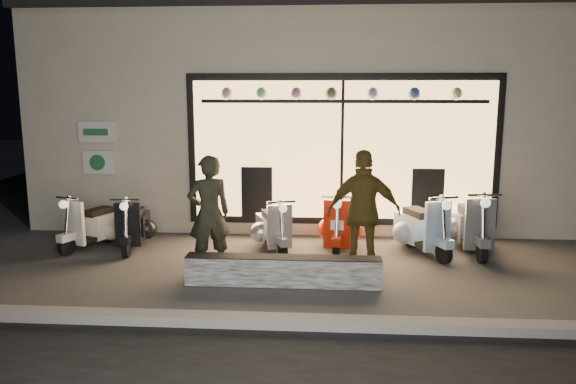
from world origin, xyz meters
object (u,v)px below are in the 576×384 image
Objects in this scene: scooter_silver at (272,228)px; graffiti_barrier at (283,271)px; man at (209,214)px; woman at (364,212)px; scooter_red at (339,225)px.

graffiti_barrier is at bearing -99.70° from scooter_silver.
man is 0.95× the size of woman.
man reaches higher than scooter_red.
graffiti_barrier is 1.93× the size of scooter_red.
scooter_red is 2.34m from man.
woman is (1.42, -1.11, 0.54)m from scooter_silver.
scooter_red is 0.76× the size of woman.
woman reaches higher than scooter_silver.
woman is at bearing -70.63° from scooter_red.
man is (-1.90, -1.28, 0.46)m from scooter_red.
graffiti_barrier is 1.48× the size of woman.
scooter_silver is at bearing -169.73° from scooter_red.
man reaches higher than graffiti_barrier.
man is (-0.79, -1.18, 0.49)m from scooter_silver.
scooter_silver is at bearing -148.24° from man.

